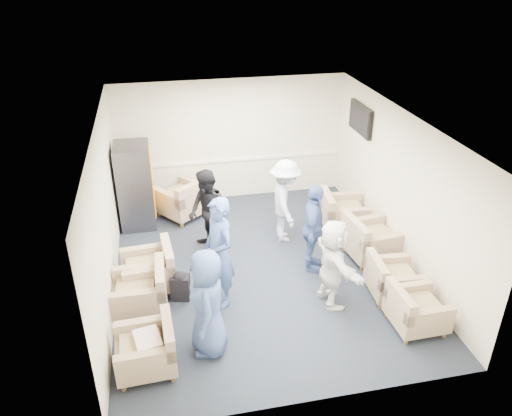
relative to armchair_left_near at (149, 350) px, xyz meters
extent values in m
plane|color=black|center=(1.95, 2.00, -0.31)|extent=(6.00, 6.00, 0.00)
plane|color=white|center=(1.95, 2.00, 2.39)|extent=(6.00, 6.00, 0.00)
cube|color=beige|center=(1.95, 5.00, 1.04)|extent=(5.00, 0.02, 2.70)
cube|color=beige|center=(1.95, -1.00, 1.04)|extent=(5.00, 0.02, 2.70)
cube|color=beige|center=(-0.55, 2.00, 1.04)|extent=(0.02, 6.00, 2.70)
cube|color=beige|center=(4.45, 2.00, 1.04)|extent=(0.02, 6.00, 2.70)
cube|color=silver|center=(1.95, 4.98, 0.59)|extent=(4.98, 0.04, 0.06)
cube|color=black|center=(4.39, 3.80, 1.74)|extent=(0.07, 1.00, 0.58)
cube|color=black|center=(4.36, 3.80, 1.74)|extent=(0.01, 0.92, 0.50)
cube|color=#4E4D55|center=(4.43, 3.80, 1.59)|extent=(0.04, 0.10, 0.25)
cube|color=#967D61|center=(-0.05, 0.00, -0.07)|extent=(0.81, 0.81, 0.26)
cube|color=olive|center=(-0.05, 0.00, 0.10)|extent=(0.56, 0.53, 0.09)
cube|color=#967D61|center=(0.27, 0.01, 0.24)|extent=(0.16, 0.79, 0.37)
cube|color=#967D61|center=(-0.13, 1.27, -0.06)|extent=(0.84, 0.84, 0.27)
cube|color=olive|center=(-0.13, 1.27, 0.13)|extent=(0.59, 0.55, 0.10)
cube|color=#967D61|center=(0.22, 1.26, 0.27)|extent=(0.15, 0.83, 0.39)
cube|color=#967D61|center=(0.02, 1.83, -0.06)|extent=(0.89, 0.89, 0.27)
cube|color=olive|center=(0.02, 1.83, 0.13)|extent=(0.61, 0.58, 0.10)
cube|color=#967D61|center=(0.36, 1.86, 0.28)|extent=(0.20, 0.84, 0.39)
cube|color=#967D61|center=(3.92, 0.03, -0.08)|extent=(0.77, 0.77, 0.25)
cube|color=olive|center=(3.92, 0.03, 0.09)|extent=(0.54, 0.50, 0.09)
cube|color=#967D61|center=(3.61, 0.02, 0.22)|extent=(0.14, 0.76, 0.36)
cube|color=#967D61|center=(3.93, 0.82, -0.08)|extent=(0.81, 0.81, 0.25)
cube|color=olive|center=(3.93, 0.82, 0.09)|extent=(0.56, 0.53, 0.09)
cube|color=#967D61|center=(3.61, 0.85, 0.22)|extent=(0.18, 0.77, 0.36)
cube|color=#967D61|center=(4.03, 1.97, -0.05)|extent=(0.96, 0.96, 0.29)
cube|color=olive|center=(4.03, 1.97, 0.15)|extent=(0.66, 0.62, 0.10)
cube|color=#967D61|center=(3.67, 1.93, 0.30)|extent=(0.24, 0.88, 0.41)
cube|color=#967D61|center=(3.91, 3.07, -0.05)|extent=(0.93, 0.93, 0.28)
cube|color=olive|center=(3.91, 3.07, 0.14)|extent=(0.64, 0.61, 0.10)
cube|color=#967D61|center=(3.56, 3.11, 0.29)|extent=(0.23, 0.86, 0.40)
cube|color=#967D61|center=(0.78, 4.31, -0.03)|extent=(1.27, 1.27, 0.30)
cube|color=olive|center=(0.78, 4.31, 0.17)|extent=(0.85, 0.86, 0.11)
cube|color=#967D61|center=(1.00, 4.00, 0.33)|extent=(0.82, 0.67, 0.43)
cube|color=#4E4D55|center=(-0.15, 4.13, 0.55)|extent=(0.68, 0.82, 1.73)
cube|color=#FF5605|center=(0.21, 4.13, 0.64)|extent=(0.02, 0.69, 1.38)
cube|color=black|center=(0.21, 4.13, -0.08)|extent=(0.02, 0.41, 0.11)
cube|color=black|center=(0.51, 1.44, -0.10)|extent=(0.34, 0.28, 0.43)
sphere|color=black|center=(0.51, 1.44, 0.10)|extent=(0.22, 0.22, 0.22)
cube|color=beige|center=(0.00, 0.00, 0.16)|extent=(0.40, 0.49, 0.13)
imported|color=#3B548F|center=(0.83, 0.20, 0.50)|extent=(0.59, 0.84, 1.62)
imported|color=#3B548F|center=(1.14, 1.25, 0.61)|extent=(0.65, 0.78, 1.84)
imported|color=black|center=(1.14, 2.77, 0.50)|extent=(0.85, 0.95, 1.63)
imported|color=silver|center=(2.64, 2.93, 0.51)|extent=(0.69, 1.11, 1.64)
imported|color=#3B548F|center=(2.85, 1.84, 0.50)|extent=(0.72, 1.03, 1.62)
imported|color=white|center=(2.86, 0.86, 0.43)|extent=(0.57, 1.42, 1.49)
camera|label=1|loc=(0.37, -5.21, 4.79)|focal=35.00mm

